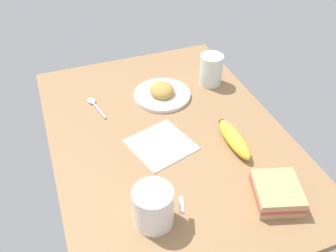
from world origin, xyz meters
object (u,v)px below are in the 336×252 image
banana (234,139)px  paper_napkin (161,145)px  glass_of_milk (211,71)px  plate_of_food (162,93)px  spoon (94,104)px  sandwich_main (277,193)px  coffee_mug_black (153,206)px

banana → paper_napkin: banana is taller
glass_of_milk → paper_napkin: (-23.07, 25.53, -4.63)cm
banana → plate_of_food: bearing=20.8°
spoon → glass_of_milk: bearing=-91.5°
banana → sandwich_main: bearing=-179.0°
plate_of_food → banana: 29.97cm
plate_of_food → banana: (-28.02, -10.62, 0.73)cm
sandwich_main → glass_of_milk: 50.22cm
spoon → plate_of_food: bearing=-97.5°
plate_of_food → glass_of_milk: size_ratio=1.76×
glass_of_milk → paper_napkin: size_ratio=0.67×
sandwich_main → paper_napkin: bearing=35.3°
plate_of_food → coffee_mug_black: bearing=158.2°
sandwich_main → paper_napkin: 32.70cm
sandwich_main → glass_of_milk: bearing=-7.6°
sandwich_main → banana: (19.90, 0.34, -0.14)cm
banana → paper_napkin: (6.73, 18.52, -1.91)cm
paper_napkin → glass_of_milk: bearing=-47.9°
sandwich_main → glass_of_milk: glass_of_milk is taller
plate_of_food → coffee_mug_black: size_ratio=1.59×
sandwich_main → banana: bearing=1.0°
paper_napkin → plate_of_food: bearing=-20.4°
sandwich_main → paper_napkin: sandwich_main is taller
coffee_mug_black → glass_of_milk: bearing=-37.6°
spoon → sandwich_main: bearing=-147.6°
coffee_mug_black → sandwich_main: (-4.16, -28.45, -2.68)cm
spoon → paper_napkin: 27.48cm
spoon → paper_napkin: spoon is taller
glass_of_milk → paper_napkin: glass_of_milk is taller
sandwich_main → banana: sandwich_main is taller
plate_of_food → coffee_mug_black: (-43.76, 17.49, 3.56)cm
banana → glass_of_milk: bearing=-13.2°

